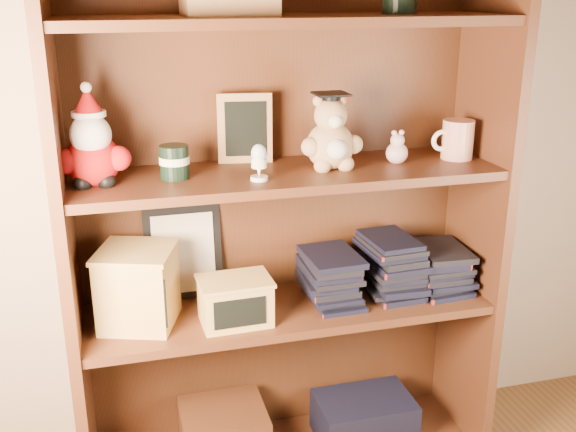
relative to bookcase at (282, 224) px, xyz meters
name	(u,v)px	position (x,y,z in m)	size (l,w,h in m)	color
bookcase	(282,224)	(0.00, 0.00, 0.00)	(1.20, 0.35, 1.60)	#4F2A16
shelf_lower	(288,309)	(0.00, -0.05, -0.24)	(1.14, 0.33, 0.02)	#4F2A16
shelf_upper	(288,175)	(0.00, -0.05, 0.16)	(1.14, 0.33, 0.02)	#4F2A16
santa_plush	(92,147)	(-0.50, -0.06, 0.27)	(0.19, 0.13, 0.26)	#A50F0F
teachers_tin	(174,162)	(-0.30, -0.05, 0.22)	(0.08, 0.08, 0.09)	black
chalkboard_plaque	(245,129)	(-0.09, 0.06, 0.26)	(0.15, 0.09, 0.19)	#9E7547
egg_cup	(259,161)	(-0.09, -0.13, 0.22)	(0.04, 0.04, 0.09)	white
grad_teddy_bear	(331,139)	(0.12, -0.06, 0.25)	(0.17, 0.15, 0.21)	tan
pink_figurine	(397,150)	(0.32, -0.05, 0.21)	(0.06, 0.06, 0.10)	#CFA2A0
teacher_mug	(457,140)	(0.50, -0.05, 0.23)	(0.13, 0.09, 0.11)	silver
certificate_frame	(183,252)	(-0.27, 0.09, -0.09)	(0.22, 0.06, 0.27)	black
treats_box	(138,286)	(-0.41, -0.05, -0.12)	(0.25, 0.25, 0.21)	#D6AD57
pencils_box	(235,301)	(-0.16, -0.12, -0.16)	(0.20, 0.15, 0.13)	#D6AD57
book_stack_left	(329,277)	(0.13, -0.05, -0.16)	(0.14, 0.20, 0.14)	black
book_stack_mid	(392,265)	(0.32, -0.05, -0.14)	(0.14, 0.20, 0.18)	black
book_stack_right	(437,267)	(0.47, -0.05, -0.16)	(0.14, 0.20, 0.13)	black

